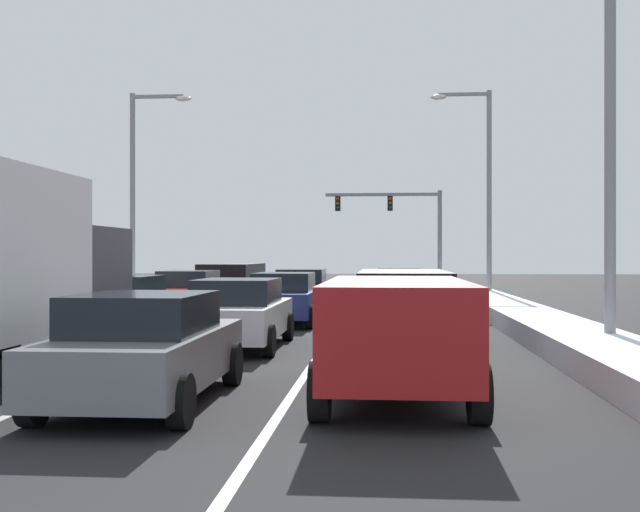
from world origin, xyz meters
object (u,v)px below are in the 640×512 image
sedan_maroon_right_lane_fourth (399,287)px  street_lamp_right_mid (481,177)px  sedan_white_center_lane_second (238,313)px  sedan_green_center_lane_fourth (302,289)px  street_lamp_left_mid (140,179)px  suv_black_right_lane_second (403,300)px  sedan_navy_center_lane_third (284,298)px  sedan_gray_center_lane_nearest (146,348)px  street_lamp_right_near (591,107)px  suv_black_left_lane_fourth (233,280)px  traffic_light_gantry (404,217)px  sedan_silver_left_lane_second (123,306)px  sedan_tan_right_lane_third (399,296)px  suv_red_right_lane_nearest (397,326)px  sedan_red_left_lane_third (190,293)px

sedan_maroon_right_lane_fourth → street_lamp_right_mid: size_ratio=0.49×
sedan_white_center_lane_second → street_lamp_right_mid: size_ratio=0.49×
sedan_green_center_lane_fourth → street_lamp_left_mid: (-7.32, 3.91, 4.50)m
suv_black_right_lane_second → sedan_navy_center_lane_third: (-3.35, 5.07, -0.25)m
sedan_gray_center_lane_nearest → street_lamp_right_near: street_lamp_right_near is taller
suv_black_left_lane_fourth → sedan_green_center_lane_fourth: bearing=-44.2°
sedan_maroon_right_lane_fourth → traffic_light_gantry: 20.29m
sedan_white_center_lane_second → sedan_navy_center_lane_third: (0.24, 5.97, 0.00)m
sedan_green_center_lane_fourth → street_lamp_right_near: size_ratio=0.54×
sedan_navy_center_lane_third → suv_black_left_lane_fourth: suv_black_left_lane_fourth is taller
sedan_silver_left_lane_second → street_lamp_left_mid: 14.59m
sedan_white_center_lane_second → traffic_light_gantry: traffic_light_gantry is taller
sedan_gray_center_lane_nearest → sedan_white_center_lane_second: (0.08, 6.39, 0.00)m
sedan_tan_right_lane_third → sedan_white_center_lane_second: (-3.61, -7.28, 0.00)m
sedan_gray_center_lane_nearest → suv_red_right_lane_nearest: bearing=12.0°
sedan_green_center_lane_fourth → sedan_silver_left_lane_second: (-3.52, -9.43, 0.00)m
sedan_red_left_lane_third → suv_black_left_lane_fourth: (0.26, 6.10, 0.25)m
suv_black_right_lane_second → sedan_navy_center_lane_third: size_ratio=1.09×
sedan_red_left_lane_third → sedan_maroon_right_lane_fourth: bearing=37.8°
sedan_green_center_lane_fourth → sedan_gray_center_lane_nearest: bearing=-90.7°
sedan_gray_center_lane_nearest → sedan_silver_left_lane_second: size_ratio=1.00×
sedan_gray_center_lane_nearest → sedan_silver_left_lane_second: bearing=110.8°
sedan_tan_right_lane_third → sedan_green_center_lane_fourth: 5.60m
sedan_green_center_lane_fourth → street_lamp_right_near: street_lamp_right_near is taller
sedan_red_left_lane_third → sedan_silver_left_lane_second: bearing=-90.6°
sedan_navy_center_lane_third → street_lamp_right_near: size_ratio=0.54×
sedan_tan_right_lane_third → suv_red_right_lane_nearest: bearing=-91.2°
sedan_green_center_lane_fourth → suv_black_left_lane_fourth: (-3.19, 3.10, 0.25)m
street_lamp_right_near → sedan_white_center_lane_second: bearing=171.9°
suv_black_left_lane_fourth → street_lamp_left_mid: 5.98m
suv_red_right_lane_nearest → sedan_red_left_lane_third: bearing=114.8°
suv_red_right_lane_nearest → suv_black_right_lane_second: 6.57m
sedan_white_center_lane_second → sedan_red_left_lane_third: bearing=110.7°
suv_black_right_lane_second → sedan_gray_center_lane_nearest: 8.17m
suv_black_right_lane_second → street_lamp_right_near: street_lamp_right_near is taller
sedan_navy_center_lane_third → sedan_silver_left_lane_second: 5.17m
suv_black_left_lane_fourth → traffic_light_gantry: traffic_light_gantry is taller
sedan_gray_center_lane_nearest → sedan_green_center_lane_fourth: (0.24, 18.08, 0.00)m
suv_red_right_lane_nearest → sedan_gray_center_lane_nearest: size_ratio=1.09×
sedan_gray_center_lane_nearest → street_lamp_left_mid: (-7.08, 21.99, 4.50)m
sedan_gray_center_lane_nearest → street_lamp_right_near: 9.99m
sedan_white_center_lane_second → sedan_silver_left_lane_second: (-3.35, 2.26, 0.00)m
street_lamp_right_mid → street_lamp_left_mid: size_ratio=1.03×
suv_red_right_lane_nearest → street_lamp_right_mid: (4.04, 23.36, 4.41)m
suv_red_right_lane_nearest → sedan_silver_left_lane_second: size_ratio=1.09×
suv_red_right_lane_nearest → sedan_silver_left_lane_second: bearing=130.2°
sedan_white_center_lane_second → suv_black_left_lane_fourth: size_ratio=0.92×
street_lamp_right_mid → street_lamp_left_mid: (-14.55, -2.09, -0.16)m
sedan_navy_center_lane_third → sedan_white_center_lane_second: bearing=-92.3°
sedan_silver_left_lane_second → traffic_light_gantry: bearing=76.3°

